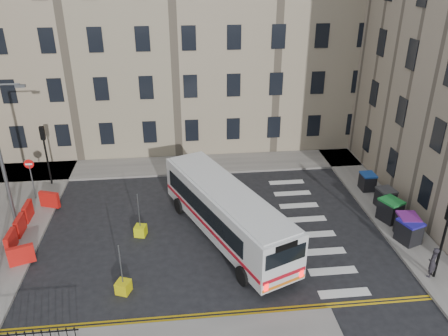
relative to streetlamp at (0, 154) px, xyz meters
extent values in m
plane|color=black|center=(13.00, -2.00, -4.34)|extent=(120.00, 120.00, 0.00)
cube|color=slate|center=(7.00, 6.60, -4.26)|extent=(36.00, 3.20, 0.15)
cube|color=slate|center=(22.00, 2.00, -4.26)|extent=(2.40, 26.00, 0.15)
cube|color=gray|center=(6.00, 13.50, 3.66)|extent=(38.00, 10.50, 16.00)
cylinder|color=black|center=(21.60, -7.50, -2.59)|extent=(0.12, 0.12, 3.20)
cylinder|color=black|center=(1.00, 4.50, -2.59)|extent=(0.12, 0.12, 3.20)
cube|color=black|center=(1.00, 4.50, -0.54)|extent=(0.28, 0.22, 0.90)
cylinder|color=#595B5E|center=(0.00, 0.00, -0.19)|extent=(0.20, 0.20, 8.00)
cylinder|color=#595B5E|center=(0.50, 2.50, -2.99)|extent=(0.08, 0.08, 2.40)
cube|color=red|center=(0.50, 2.50, -1.49)|extent=(0.60, 0.04, 0.60)
cube|color=red|center=(0.80, -3.00, -3.69)|extent=(0.25, 1.25, 1.00)
cube|color=red|center=(0.80, -1.50, -3.69)|extent=(0.25, 1.25, 1.00)
cube|color=red|center=(0.80, 0.00, -3.69)|extent=(0.25, 1.25, 1.00)
cube|color=red|center=(1.70, 1.30, -3.69)|extent=(1.26, 0.66, 1.00)
cube|color=red|center=(1.70, -4.30, -3.69)|extent=(1.26, 0.66, 1.00)
cube|color=silver|center=(12.08, -2.89, -2.64)|extent=(6.37, 10.80, 2.43)
cube|color=black|center=(10.77, -2.92, -2.44)|extent=(3.36, 7.91, 0.97)
cube|color=black|center=(13.03, -1.97, -2.44)|extent=(3.36, 7.91, 0.97)
cube|color=black|center=(10.02, 2.05, -2.39)|extent=(2.00, 0.88, 1.07)
cube|color=black|center=(14.15, -7.83, -2.15)|extent=(2.00, 0.88, 0.78)
cube|color=#A60E1B|center=(10.95, -3.37, -3.22)|extent=(4.09, 9.70, 0.17)
cube|color=#A60E1B|center=(13.22, -2.42, -3.22)|extent=(4.09, 9.70, 0.17)
cube|color=#FF0C0C|center=(13.26, -8.22, -3.46)|extent=(0.22, 0.13, 0.39)
cube|color=#FF0C0C|center=(15.05, -7.47, -3.46)|extent=(0.22, 0.13, 0.39)
cylinder|color=black|center=(9.57, -0.05, -3.85)|extent=(0.63, 1.00, 0.97)
cylinder|color=black|center=(11.82, 0.89, -3.85)|extent=(0.63, 1.00, 0.97)
cylinder|color=black|center=(12.43, -6.86, -3.85)|extent=(0.63, 1.00, 0.97)
cylinder|color=black|center=(14.67, -5.92, -3.85)|extent=(0.63, 1.00, 0.97)
cube|color=black|center=(21.73, -4.61, -3.61)|extent=(1.27, 1.36, 1.16)
cube|color=#211B95|center=(21.73, -4.61, -2.97)|extent=(1.33, 1.42, 0.12)
cube|color=black|center=(21.85, -4.14, -3.59)|extent=(1.11, 1.24, 1.19)
cube|color=#6B1F77|center=(21.85, -4.14, -2.94)|extent=(1.16, 1.30, 0.12)
cube|color=black|center=(21.71, -2.42, -3.59)|extent=(1.36, 1.44, 1.20)
cube|color=#19742F|center=(21.71, -2.42, -2.93)|extent=(1.43, 1.51, 0.12)
cube|color=black|center=(22.11, -0.93, -3.64)|extent=(1.06, 1.18, 1.09)
cube|color=#323234|center=(22.11, -0.93, -3.04)|extent=(1.11, 1.23, 0.11)
cube|color=black|center=(21.94, 1.36, -3.68)|extent=(0.85, 0.98, 1.02)
cube|color=navy|center=(21.94, 1.36, -3.11)|extent=(0.89, 1.02, 0.11)
imported|color=black|center=(21.42, -7.43, -3.39)|extent=(0.68, 0.68, 1.59)
cube|color=#C3CA0B|center=(7.39, -2.21, -4.04)|extent=(0.73, 0.73, 0.60)
cube|color=#C2B40B|center=(6.90, -6.81, -4.04)|extent=(0.78, 0.78, 0.60)
camera|label=1|loc=(9.77, -22.95, 9.51)|focal=35.00mm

